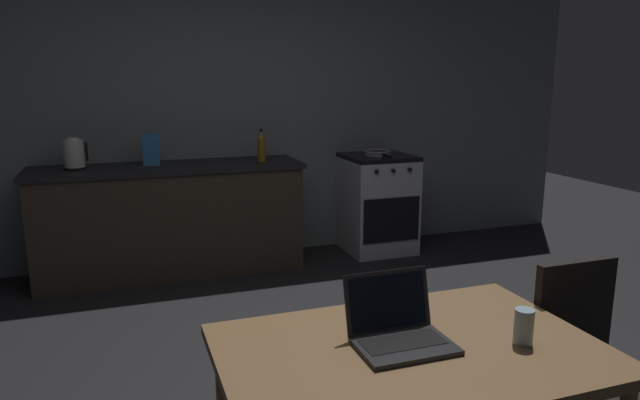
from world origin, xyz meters
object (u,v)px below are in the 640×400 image
at_px(chair, 589,357).
at_px(electric_kettle, 74,154).
at_px(dining_table, 411,366).
at_px(drinking_glass, 524,327).
at_px(stove_oven, 377,203).
at_px(laptop, 399,331).
at_px(bottle, 261,146).
at_px(frying_pan, 378,153).
at_px(cereal_box, 151,150).

bearing_deg(chair, electric_kettle, 143.86).
height_order(dining_table, drinking_glass, drinking_glass).
bearing_deg(dining_table, stove_oven, 66.75).
bearing_deg(drinking_glass, laptop, 159.97).
height_order(stove_oven, chair, stove_oven).
distance_m(stove_oven, drinking_glass, 3.44).
bearing_deg(bottle, dining_table, -94.68).
bearing_deg(electric_kettle, drinking_glass, -64.34).
xyz_separation_m(dining_table, bottle, (0.26, 3.13, 0.38)).
bearing_deg(electric_kettle, laptop, -69.37).
height_order(electric_kettle, bottle, bottle).
bearing_deg(frying_pan, drinking_glass, -106.68).
bearing_deg(chair, laptop, -157.83).
relative_size(chair, drinking_glass, 7.08).
distance_m(bottle, drinking_glass, 3.24).
xyz_separation_m(electric_kettle, drinking_glass, (1.58, -3.28, -0.24)).
height_order(laptop, drinking_glass, laptop).
distance_m(chair, cereal_box, 3.50).
height_order(electric_kettle, drinking_glass, electric_kettle).
xyz_separation_m(chair, laptop, (-0.88, -0.03, 0.26)).
bearing_deg(bottle, laptop, -95.21).
distance_m(laptop, frying_pan, 3.40).
relative_size(stove_oven, bottle, 3.34).
relative_size(stove_oven, frying_pan, 2.13).
bearing_deg(chair, frying_pan, 101.26).
xyz_separation_m(stove_oven, chair, (-0.51, -3.10, 0.05)).
relative_size(chair, bottle, 3.22).
height_order(frying_pan, drinking_glass, frying_pan).
bearing_deg(laptop, drinking_glass, -31.62).
distance_m(stove_oven, cereal_box, 2.08).
bearing_deg(electric_kettle, frying_pan, -0.64).
distance_m(electric_kettle, drinking_glass, 3.65).
bearing_deg(dining_table, drinking_glass, -15.44).
bearing_deg(stove_oven, cereal_box, 179.36).
bearing_deg(drinking_glass, electric_kettle, 115.66).
distance_m(chair, electric_kettle, 3.76).
distance_m(stove_oven, dining_table, 3.46).
bearing_deg(cereal_box, laptop, -79.02).
bearing_deg(cereal_box, chair, -64.56).
bearing_deg(stove_oven, drinking_glass, -106.88).
height_order(bottle, frying_pan, bottle).
bearing_deg(laptop, chair, -9.78).
relative_size(electric_kettle, frying_pan, 0.58).
distance_m(chair, bottle, 3.16).
xyz_separation_m(frying_pan, drinking_glass, (-0.97, -3.25, -0.15)).
relative_size(frying_pan, cereal_box, 1.65).
height_order(dining_table, electric_kettle, electric_kettle).
bearing_deg(drinking_glass, chair, 19.66).
relative_size(electric_kettle, cereal_box, 0.95).
distance_m(stove_oven, electric_kettle, 2.63).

